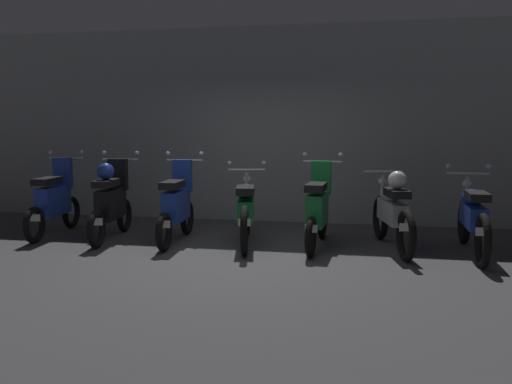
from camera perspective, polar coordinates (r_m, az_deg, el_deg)
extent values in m
plane|color=#424244|center=(6.65, -2.56, -7.23)|extent=(80.00, 80.00, 0.00)
cube|color=gray|center=(9.19, 1.43, 7.35)|extent=(16.00, 0.30, 3.38)
torus|color=black|center=(9.05, -19.65, -2.10)|extent=(0.13, 0.54, 0.53)
torus|color=black|center=(8.05, -23.21, -3.36)|extent=(0.13, 0.54, 0.53)
cube|color=#1E389E|center=(8.51, -21.41, -0.90)|extent=(0.28, 0.75, 0.44)
cube|color=#1E389E|center=(8.77, -20.48, 2.00)|extent=(0.29, 0.14, 0.48)
cube|color=black|center=(8.33, -22.01, 1.13)|extent=(0.28, 0.54, 0.10)
cylinder|color=#B7BABF|center=(8.88, -20.15, 3.49)|extent=(0.56, 0.08, 0.04)
sphere|color=#B7BABF|center=(8.99, -21.66, 4.10)|extent=(0.07, 0.07, 0.07)
sphere|color=#B7BABF|center=(8.76, -18.65, 4.17)|extent=(0.07, 0.07, 0.07)
cylinder|color=#B7BABF|center=(8.96, -19.89, 0.51)|extent=(0.07, 0.15, 0.85)
sphere|color=silver|center=(8.93, -19.98, 2.55)|extent=(0.12, 0.12, 0.12)
cube|color=white|center=(8.05, -23.16, -2.63)|extent=(0.16, 0.02, 0.10)
torus|color=black|center=(8.49, -14.28, -2.49)|extent=(0.15, 0.54, 0.53)
torus|color=black|center=(7.43, -17.16, -3.94)|extent=(0.15, 0.54, 0.53)
cube|color=black|center=(7.91, -15.68, -1.24)|extent=(0.30, 0.75, 0.44)
cube|color=black|center=(8.19, -14.94, 1.87)|extent=(0.29, 0.15, 0.48)
cube|color=black|center=(7.72, -16.18, 0.94)|extent=(0.29, 0.54, 0.10)
cylinder|color=#B7BABF|center=(8.30, -14.67, 3.47)|extent=(0.56, 0.09, 0.04)
sphere|color=#B7BABF|center=(8.39, -16.37, 4.14)|extent=(0.07, 0.07, 0.07)
sphere|color=#B7BABF|center=(8.21, -12.97, 4.19)|extent=(0.07, 0.07, 0.07)
cylinder|color=#B7BABF|center=(8.38, -14.46, 0.29)|extent=(0.07, 0.15, 0.85)
sphere|color=silver|center=(8.35, -14.53, 2.47)|extent=(0.12, 0.12, 0.12)
cube|color=white|center=(7.43, -17.12, -3.15)|extent=(0.16, 0.03, 0.10)
sphere|color=#1E389E|center=(7.71, -16.22, 2.19)|extent=(0.24, 0.24, 0.24)
torus|color=black|center=(8.11, -7.58, -2.77)|extent=(0.12, 0.53, 0.53)
torus|color=black|center=(7.03, -10.09, -4.35)|extent=(0.12, 0.53, 0.53)
cube|color=#1E389E|center=(7.52, -8.78, -1.48)|extent=(0.26, 0.75, 0.44)
cube|color=#1E389E|center=(7.80, -8.11, 1.80)|extent=(0.29, 0.13, 0.48)
cube|color=black|center=(7.33, -9.19, 0.81)|extent=(0.27, 0.53, 0.10)
cylinder|color=#B7BABF|center=(7.92, -7.86, 3.47)|extent=(0.56, 0.06, 0.04)
sphere|color=#B7BABF|center=(7.99, -9.68, 4.19)|extent=(0.07, 0.07, 0.07)
sphere|color=#B7BABF|center=(7.84, -6.04, 4.20)|extent=(0.07, 0.07, 0.07)
cylinder|color=#B7BABF|center=(8.00, -7.72, 0.13)|extent=(0.06, 0.15, 0.85)
sphere|color=silver|center=(7.97, -7.75, 2.42)|extent=(0.12, 0.12, 0.12)
cube|color=white|center=(7.03, -10.05, -3.51)|extent=(0.16, 0.02, 0.10)
torus|color=black|center=(7.99, -1.00, -2.42)|extent=(0.20, 0.66, 0.65)
torus|color=black|center=(6.71, -1.29, -4.25)|extent=(0.20, 0.66, 0.65)
cube|color=#197238|center=(7.32, -1.14, -1.79)|extent=(0.36, 0.86, 0.28)
ellipsoid|color=#197238|center=(7.44, -1.11, 0.07)|extent=(0.33, 0.48, 0.22)
cube|color=black|center=(7.10, -1.18, 0.21)|extent=(0.33, 0.55, 0.10)
cylinder|color=#B7BABF|center=(7.80, -1.03, 2.46)|extent=(0.56, 0.14, 0.04)
sphere|color=#B7BABF|center=(7.81, -2.95, 3.19)|extent=(0.07, 0.07, 0.07)
sphere|color=#B7BABF|center=(7.79, 0.88, 3.19)|extent=(0.07, 0.07, 0.07)
cylinder|color=#B7BABF|center=(7.89, -1.02, -0.19)|extent=(0.08, 0.17, 0.65)
sphere|color=silver|center=(7.87, -1.02, 1.40)|extent=(0.12, 0.12, 0.12)
cube|color=white|center=(6.72, -1.28, -3.37)|extent=(0.16, 0.04, 0.10)
torus|color=black|center=(7.78, 7.31, -3.19)|extent=(0.13, 0.53, 0.53)
torus|color=black|center=(6.66, 6.04, -4.91)|extent=(0.13, 0.53, 0.53)
cube|color=#197238|center=(7.17, 6.76, -1.86)|extent=(0.27, 0.75, 0.44)
cube|color=#197238|center=(7.46, 7.17, 1.57)|extent=(0.29, 0.14, 0.48)
cube|color=black|center=(6.97, 6.61, 0.54)|extent=(0.27, 0.54, 0.10)
cylinder|color=#B7BABF|center=(7.58, 7.33, 3.33)|extent=(0.56, 0.07, 0.04)
sphere|color=#B7BABF|center=(7.61, 5.39, 4.12)|extent=(0.07, 0.07, 0.07)
sphere|color=#B7BABF|center=(7.55, 9.30, 4.03)|extent=(0.07, 0.07, 0.07)
cylinder|color=#B7BABF|center=(7.67, 7.32, -0.16)|extent=(0.07, 0.15, 0.85)
sphere|color=silver|center=(7.64, 7.36, 2.22)|extent=(0.12, 0.12, 0.12)
cube|color=white|center=(6.66, 6.08, -4.02)|extent=(0.16, 0.02, 0.10)
torus|color=black|center=(7.89, 13.51, -2.74)|extent=(0.21, 0.66, 0.65)
torus|color=black|center=(6.66, 16.18, -4.63)|extent=(0.21, 0.66, 0.65)
cube|color=#9EA0A8|center=(7.24, 14.78, -2.13)|extent=(0.38, 0.86, 0.28)
ellipsoid|color=#9EA0A8|center=(7.36, 14.51, -0.24)|extent=(0.34, 0.48, 0.22)
cube|color=black|center=(7.03, 15.23, -0.11)|extent=(0.34, 0.56, 0.10)
cylinder|color=#B7BABF|center=(7.70, 13.84, 2.19)|extent=(0.56, 0.14, 0.04)
cylinder|color=#B7BABF|center=(7.79, 13.67, -0.49)|extent=(0.09, 0.17, 0.65)
sphere|color=silver|center=(7.77, 13.71, 1.12)|extent=(0.12, 0.12, 0.12)
cube|color=white|center=(6.66, 16.15, -3.74)|extent=(0.16, 0.04, 0.10)
sphere|color=silver|center=(7.01, 15.28, 1.27)|extent=(0.24, 0.24, 0.24)
torus|color=black|center=(7.93, 21.92, -3.01)|extent=(0.11, 0.65, 0.65)
torus|color=black|center=(6.67, 23.68, -4.92)|extent=(0.11, 0.65, 0.65)
cube|color=#1E389E|center=(7.27, 22.79, -2.41)|extent=(0.25, 0.84, 0.28)
ellipsoid|color=#1E389E|center=(7.39, 22.67, -0.53)|extent=(0.28, 0.45, 0.22)
cube|color=black|center=(7.05, 23.15, -0.40)|extent=(0.26, 0.53, 0.10)
cylinder|color=#B7BABF|center=(7.74, 22.28, 1.89)|extent=(0.56, 0.06, 0.04)
sphere|color=#B7BABF|center=(7.70, 20.40, 2.70)|extent=(0.07, 0.07, 0.07)
sphere|color=#B7BABF|center=(7.78, 24.20, 2.56)|extent=(0.07, 0.07, 0.07)
cylinder|color=#B7BABF|center=(7.83, 22.09, -0.77)|extent=(0.06, 0.16, 0.65)
sphere|color=silver|center=(7.81, 22.16, 0.83)|extent=(0.12, 0.12, 0.12)
cube|color=white|center=(6.68, 23.68, -4.04)|extent=(0.16, 0.02, 0.10)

